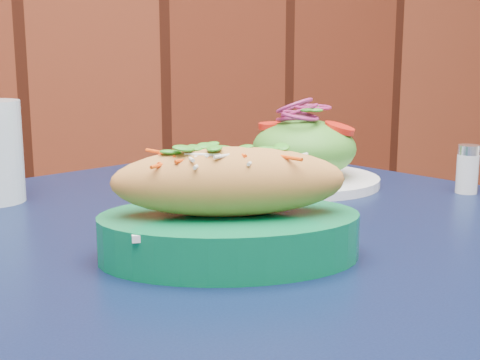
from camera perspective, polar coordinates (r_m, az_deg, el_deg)
name	(u,v)px	position (r m, az deg, el deg)	size (l,w,h in m)	color
cafe_table	(229,307)	(0.73, -0.97, -10.80)	(1.04, 1.04, 0.75)	black
banh_mi_basket	(229,212)	(0.59, -0.93, -2.74)	(0.27, 0.21, 0.11)	#07673A
salad_plate	(304,154)	(0.91, 5.46, 2.22)	(0.21, 0.21, 0.12)	white
salt_shaker	(467,169)	(0.91, 18.84, 0.88)	(0.03, 0.03, 0.06)	white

